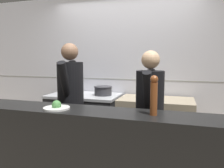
{
  "coord_description": "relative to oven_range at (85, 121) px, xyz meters",
  "views": [
    {
      "loc": [
        0.91,
        -2.33,
        1.51
      ],
      "look_at": [
        -0.01,
        0.57,
        1.15
      ],
      "focal_mm": 35.0,
      "sensor_mm": 36.0,
      "label": 1
    }
  ],
  "objects": [
    {
      "name": "prep_counter",
      "position": [
        1.17,
        -0.0,
        -0.01
      ],
      "size": [
        1.09,
        0.65,
        0.91
      ],
      "color": "gray",
      "rests_on": "ground_plane"
    },
    {
      "name": "chef_sous",
      "position": [
        1.17,
        -0.74,
        0.43
      ],
      "size": [
        0.33,
        0.7,
        1.6
      ],
      "rotation": [
        0.0,
        0.0,
        0.01
      ],
      "color": "black",
      "rests_on": "ground_plane"
    },
    {
      "name": "plated_dish_main",
      "position": [
        0.3,
        -1.32,
        0.55
      ],
      "size": [
        0.27,
        0.27,
        0.1
      ],
      "color": "white",
      "rests_on": "pass_counter"
    },
    {
      "name": "pass_counter",
      "position": [
        0.58,
        -1.27,
        0.03
      ],
      "size": [
        3.01,
        0.45,
        0.99
      ],
      "color": "black",
      "rests_on": "ground_plane"
    },
    {
      "name": "pepper_mill",
      "position": [
        1.28,
        -1.27,
        0.72
      ],
      "size": [
        0.07,
        0.07,
        0.37
      ],
      "color": "brown",
      "rests_on": "pass_counter"
    },
    {
      "name": "sauce_pot",
      "position": [
        0.32,
        0.02,
        0.54
      ],
      "size": [
        0.3,
        0.3,
        0.14
      ],
      "color": "#2D2D33",
      "rests_on": "oven_range"
    },
    {
      "name": "stock_pot",
      "position": [
        -0.25,
        0.02,
        0.57
      ],
      "size": [
        0.34,
        0.34,
        0.22
      ],
      "color": "#2D2D33",
      "rests_on": "oven_range"
    },
    {
      "name": "chef_head_cook",
      "position": [
        0.1,
        -0.66,
        0.49
      ],
      "size": [
        0.4,
        0.75,
        1.71
      ],
      "rotation": [
        0.0,
        0.0,
        0.17
      ],
      "color": "black",
      "rests_on": "ground_plane"
    },
    {
      "name": "oven_range",
      "position": [
        0.0,
        0.0,
        0.0
      ],
      "size": [
        1.15,
        0.71,
        0.92
      ],
      "color": "#232326",
      "rests_on": "ground_plane"
    },
    {
      "name": "wall_back_tiled",
      "position": [
        0.59,
        0.4,
        0.84
      ],
      "size": [
        8.0,
        0.06,
        2.6
      ],
      "color": "silver",
      "rests_on": "ground_plane"
    },
    {
      "name": "mixing_bowl_steel",
      "position": [
        1.03,
        -0.01,
        0.49
      ],
      "size": [
        0.24,
        0.24,
        0.08
      ],
      "color": "#B7BABF",
      "rests_on": "prep_counter"
    }
  ]
}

